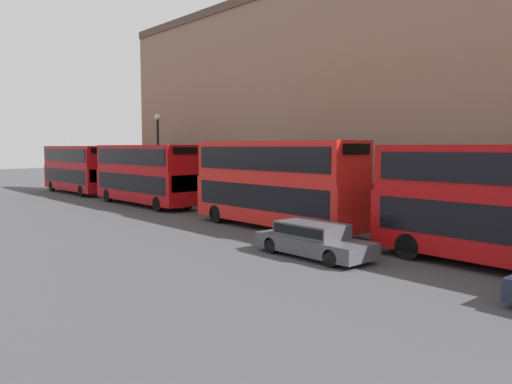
{
  "coord_description": "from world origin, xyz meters",
  "views": [
    {
      "loc": [
        -15.75,
        -1.43,
        4.19
      ],
      "look_at": [
        0.48,
        17.2,
        1.94
      ],
      "focal_mm": 35.0,
      "sensor_mm": 36.0,
      "label": 1
    }
  ],
  "objects": [
    {
      "name": "bus_second_in_queue",
      "position": [
        1.6,
        16.97,
        2.46
      ],
      "size": [
        2.59,
        10.23,
        4.48
      ],
      "color": "red",
      "rests_on": "ground"
    },
    {
      "name": "bus_third_in_queue",
      "position": [
        1.6,
        30.54,
        2.37
      ],
      "size": [
        2.59,
        10.63,
        4.3
      ],
      "color": "#B20C0F",
      "rests_on": "ground"
    },
    {
      "name": "bus_trailing",
      "position": [
        1.6,
        42.87,
        2.34
      ],
      "size": [
        2.59,
        10.3,
        4.24
      ],
      "color": "#A80F14",
      "rests_on": "ground"
    },
    {
      "name": "car_hatchback",
      "position": [
        -1.8,
        11.28,
        0.7
      ],
      "size": [
        1.79,
        4.77,
        1.31
      ],
      "color": "#47474C",
      "rests_on": "ground"
    },
    {
      "name": "street_lamp",
      "position": [
        3.66,
        32.24,
        4.09
      ],
      "size": [
        0.44,
        0.44,
        6.64
      ],
      "color": "black",
      "rests_on": "ground"
    },
    {
      "name": "pedestrian",
      "position": [
        4.02,
        14.21,
        0.71
      ],
      "size": [
        0.36,
        0.36,
        1.55
      ],
      "color": "brown",
      "rests_on": "ground"
    }
  ]
}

